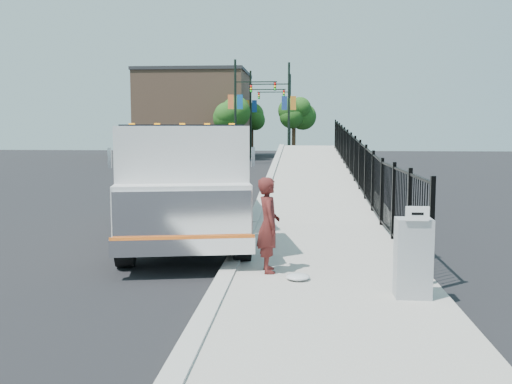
{
  "coord_description": "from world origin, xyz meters",
  "views": [
    {
      "loc": [
        1.34,
        -11.7,
        2.76
      ],
      "look_at": [
        0.26,
        2.0,
        1.22
      ],
      "focal_mm": 40.0,
      "sensor_mm": 36.0,
      "label": 1
    }
  ],
  "objects": [
    {
      "name": "light_pole_0",
      "position": [
        -3.44,
        32.24,
        4.36
      ],
      "size": [
        3.77,
        0.22,
        8.0
      ],
      "color": "black",
      "rests_on": "ground"
    },
    {
      "name": "tree_0",
      "position": [
        -4.24,
        36.92,
        3.95
      ],
      "size": [
        2.68,
        2.68,
        5.34
      ],
      "color": "#382314",
      "rests_on": "ground"
    },
    {
      "name": "debris",
      "position": [
        1.3,
        -1.91,
        0.17
      ],
      "size": [
        0.43,
        0.43,
        0.11
      ],
      "primitive_type": "ellipsoid",
      "color": "silver",
      "rests_on": "sidewalk"
    },
    {
      "name": "ground",
      "position": [
        0.0,
        0.0,
        0.0
      ],
      "size": [
        120.0,
        120.0,
        0.0
      ],
      "primitive_type": "plane",
      "color": "black",
      "rests_on": "ground"
    },
    {
      "name": "light_pole_2",
      "position": [
        -3.02,
        40.82,
        4.36
      ],
      "size": [
        3.78,
        0.22,
        8.0
      ],
      "color": "black",
      "rests_on": "ground"
    },
    {
      "name": "tree_1",
      "position": [
        0.67,
        39.02,
        3.91
      ],
      "size": [
        2.19,
        2.19,
        5.1
      ],
      "color": "#382314",
      "rests_on": "ground"
    },
    {
      "name": "light_pole_3",
      "position": [
        -0.1,
        44.51,
        4.36
      ],
      "size": [
        3.78,
        0.22,
        8.0
      ],
      "color": "black",
      "rests_on": "ground"
    },
    {
      "name": "light_pole_1",
      "position": [
        0.01,
        34.53,
        4.36
      ],
      "size": [
        3.78,
        0.22,
        8.0
      ],
      "color": "black",
      "rests_on": "ground"
    },
    {
      "name": "tree_2",
      "position": [
        -3.94,
        49.2,
        3.94
      ],
      "size": [
        2.55,
        2.55,
        5.28
      ],
      "color": "#382314",
      "rests_on": "ground"
    },
    {
      "name": "sidewalk",
      "position": [
        1.93,
        -2.0,
        0.06
      ],
      "size": [
        3.55,
        12.0,
        0.12
      ],
      "primitive_type": "cube",
      "color": "#9E998E",
      "rests_on": "ground"
    },
    {
      "name": "curb",
      "position": [
        0.0,
        -2.0,
        0.08
      ],
      "size": [
        0.3,
        12.0,
        0.16
      ],
      "primitive_type": "cube",
      "color": "#ADAAA3",
      "rests_on": "ground"
    },
    {
      "name": "iron_fence",
      "position": [
        3.55,
        12.0,
        0.9
      ],
      "size": [
        0.1,
        28.0,
        1.8
      ],
      "primitive_type": "cube",
      "color": "black",
      "rests_on": "ground"
    },
    {
      "name": "utility_cabinet",
      "position": [
        3.1,
        -2.81,
        0.75
      ],
      "size": [
        0.55,
        0.4,
        1.25
      ],
      "primitive_type": "cube",
      "color": "gray",
      "rests_on": "sidewalk"
    },
    {
      "name": "arrow_sign",
      "position": [
        3.1,
        -3.03,
        1.48
      ],
      "size": [
        0.35,
        0.04,
        0.22
      ],
      "primitive_type": "cube",
      "color": "white",
      "rests_on": "utility_cabinet"
    },
    {
      "name": "worker",
      "position": [
        0.75,
        -1.39,
        1.0
      ],
      "size": [
        0.53,
        0.71,
        1.76
      ],
      "primitive_type": "imported",
      "rotation": [
        0.0,
        0.0,
        1.76
      ],
      "color": "#501A18",
      "rests_on": "sidewalk"
    },
    {
      "name": "ramp",
      "position": [
        2.12,
        16.0,
        0.0
      ],
      "size": [
        3.95,
        24.06,
        3.19
      ],
      "primitive_type": "cube",
      "rotation": [
        0.06,
        0.0,
        0.0
      ],
      "color": "#9E998E",
      "rests_on": "ground"
    },
    {
      "name": "building",
      "position": [
        -9.0,
        44.0,
        4.0
      ],
      "size": [
        10.0,
        10.0,
        8.0
      ],
      "primitive_type": "cube",
      "color": "#8C664C",
      "rests_on": "ground"
    },
    {
      "name": "truck",
      "position": [
        -1.56,
        2.32,
        1.61
      ],
      "size": [
        4.21,
        8.71,
        2.86
      ],
      "rotation": [
        0.0,
        0.0,
        0.19
      ],
      "color": "black",
      "rests_on": "ground"
    }
  ]
}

